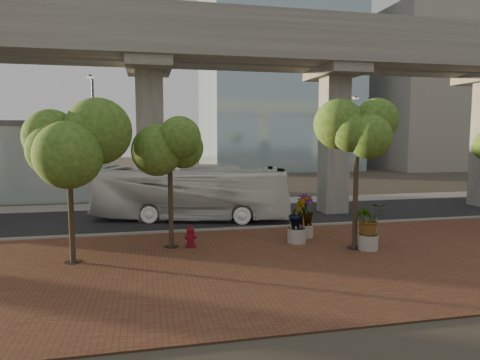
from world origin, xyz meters
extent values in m
plane|color=#3B352B|center=(0.00, 0.00, 0.00)|extent=(160.00, 160.00, 0.00)
cube|color=brown|center=(0.00, -8.00, 0.03)|extent=(70.00, 13.00, 0.06)
cube|color=black|center=(0.00, 2.00, 0.02)|extent=(90.00, 8.00, 0.04)
cube|color=gray|center=(0.00, -2.00, 0.08)|extent=(70.00, 0.25, 0.16)
cube|color=gray|center=(0.00, 7.50, 0.03)|extent=(90.00, 3.00, 0.06)
cube|color=#9B998D|center=(0.00, 0.40, 10.50)|extent=(72.00, 2.40, 1.80)
cube|color=#9B998D|center=(0.00, 3.60, 10.50)|extent=(72.00, 2.40, 1.80)
cube|color=#9B998D|center=(0.00, -0.70, 11.90)|extent=(72.00, 0.12, 1.00)
cube|color=#9B998D|center=(0.00, 4.70, 11.90)|extent=(72.00, 0.12, 1.00)
cube|color=gray|center=(38.00, 36.00, 12.00)|extent=(18.00, 16.00, 24.00)
imported|color=white|center=(-3.57, 1.33, 1.67)|extent=(12.30, 6.05, 3.34)
cylinder|color=maroon|center=(-4.34, -5.28, 0.11)|extent=(0.47, 0.47, 0.10)
cylinder|color=maroon|center=(-4.34, -5.28, 0.49)|extent=(0.31, 0.31, 0.76)
sphere|color=maroon|center=(-4.34, -5.28, 0.87)|extent=(0.36, 0.36, 0.36)
cylinder|color=maroon|center=(-4.34, -5.28, 1.04)|extent=(0.10, 0.10, 0.13)
cylinder|color=maroon|center=(-4.34, -5.28, 0.55)|extent=(0.52, 0.21, 0.21)
cylinder|color=gray|center=(3.47, -7.37, 0.40)|extent=(0.88, 0.88, 0.69)
imported|color=#2A5015|center=(3.47, -7.37, 1.48)|extent=(1.96, 1.96, 1.47)
cylinder|color=#A79E96|center=(1.50, -4.56, 0.39)|extent=(0.84, 0.84, 0.65)
imported|color=#2A5015|center=(1.50, -4.56, 1.48)|extent=(2.04, 2.04, 1.53)
cylinder|color=#A19C91|center=(0.75, -5.48, 0.41)|extent=(0.89, 0.89, 0.69)
imported|color=#2A5015|center=(0.75, -5.48, 1.49)|extent=(1.98, 1.98, 1.48)
cylinder|color=#483A29|center=(-9.26, -6.57, 1.84)|extent=(0.22, 0.22, 3.56)
cylinder|color=black|center=(-9.26, -6.57, 0.07)|extent=(0.70, 0.70, 0.01)
cylinder|color=#483A29|center=(-5.20, -5.00, 1.99)|extent=(0.22, 0.22, 3.87)
cylinder|color=black|center=(-5.20, -5.00, 0.07)|extent=(0.70, 0.70, 0.01)
cylinder|color=#483A29|center=(2.95, -7.06, 2.15)|extent=(0.22, 0.22, 4.18)
cylinder|color=black|center=(2.95, -7.06, 0.07)|extent=(0.70, 0.70, 0.01)
cylinder|color=#2F2F34|center=(-9.86, 7.50, 4.63)|extent=(0.16, 0.16, 9.17)
cube|color=#2F2F34|center=(-9.86, 6.93, 9.21)|extent=(0.17, 1.15, 0.17)
cube|color=silver|center=(-9.86, 6.35, 9.10)|extent=(0.46, 0.23, 0.14)
cylinder|color=#2E2E33|center=(8.88, 5.64, 4.02)|extent=(0.14, 0.14, 7.96)
cube|color=#2E2E33|center=(8.88, 5.14, 8.00)|extent=(0.15, 0.99, 0.15)
cube|color=silver|center=(8.88, 4.64, 7.90)|extent=(0.40, 0.20, 0.12)
camera|label=1|loc=(-6.23, -24.61, 5.21)|focal=32.00mm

